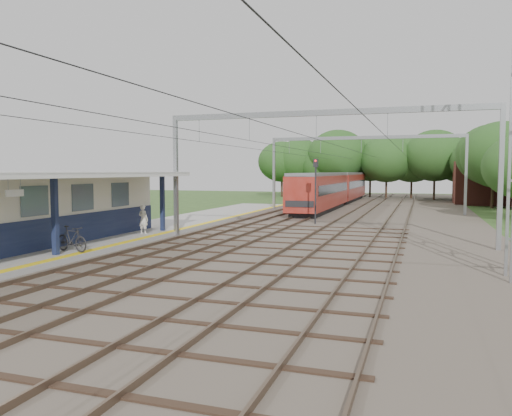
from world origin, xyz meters
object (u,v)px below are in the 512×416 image
at_px(person, 143,219).
at_px(train, 336,188).
at_px(signal_post, 316,182).
at_px(bicycle, 72,239).

xyz_separation_m(person, train, (5.64, 30.41, 0.84)).
bearing_deg(signal_post, person, -121.02).
distance_m(person, train, 30.94).
bearing_deg(signal_post, train, 99.53).
relative_size(bicycle, train, 0.06).
distance_m(train, signal_post, 19.92).
bearing_deg(person, train, -91.74).
height_order(person, signal_post, signal_post).
bearing_deg(bicycle, signal_post, -10.87).
relative_size(train, signal_post, 7.18).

